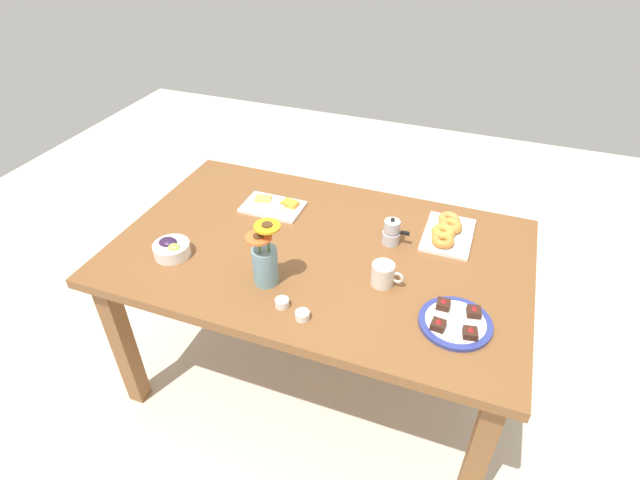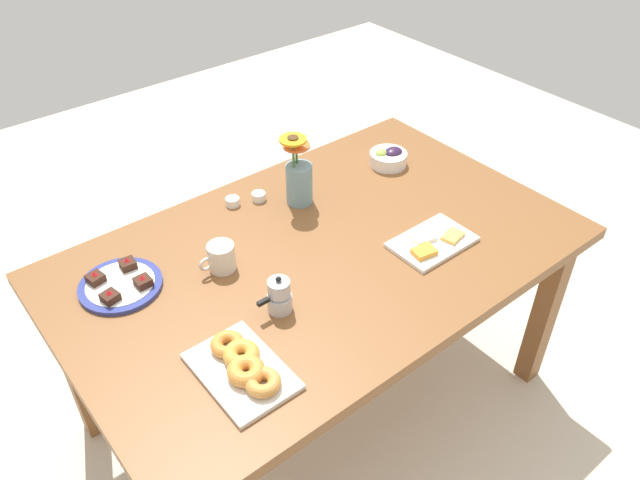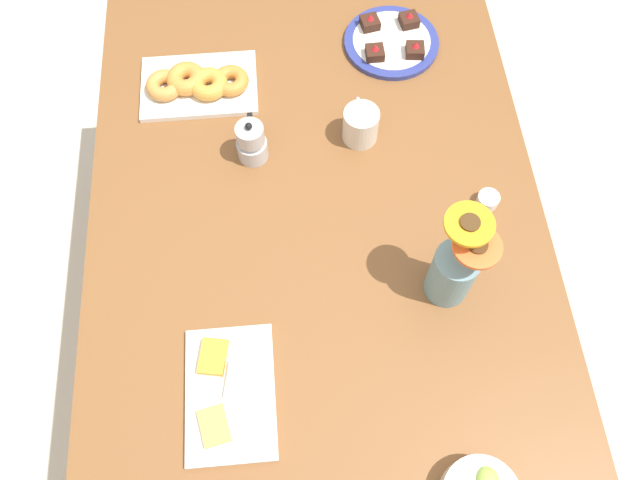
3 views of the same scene
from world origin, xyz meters
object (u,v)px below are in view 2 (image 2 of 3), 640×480
at_px(grape_bowl, 389,158).
at_px(jam_cup_berry, 233,201).
at_px(coffee_mug, 221,257).
at_px(moka_pot, 279,296).
at_px(dining_table, 320,271).
at_px(dessert_plate, 120,284).
at_px(flower_vase, 299,179).
at_px(croissant_platter, 243,366).
at_px(cheese_platter, 432,242).
at_px(jam_cup_honey, 259,196).

xyz_separation_m(grape_bowl, jam_cup_berry, (0.60, -0.14, -0.01)).
bearing_deg(coffee_mug, moka_pot, 97.31).
relative_size(dining_table, grape_bowl, 11.49).
relative_size(dessert_plate, moka_pot, 2.01).
height_order(dining_table, moka_pot, moka_pot).
bearing_deg(flower_vase, croissant_platter, 42.07).
height_order(dining_table, coffee_mug, coffee_mug).
bearing_deg(cheese_platter, moka_pot, -7.10).
bearing_deg(moka_pot, flower_vase, -133.27).
xyz_separation_m(grape_bowl, croissant_platter, (0.97, 0.49, -0.01)).
bearing_deg(dining_table, croissant_platter, 29.58).
relative_size(grape_bowl, cheese_platter, 0.54).
relative_size(cheese_platter, croissant_platter, 0.93).
bearing_deg(jam_cup_honey, flower_vase, 137.38).
bearing_deg(cheese_platter, grape_bowl, -117.63).
bearing_deg(jam_cup_honey, croissant_platter, 52.67).
height_order(cheese_platter, jam_cup_honey, cheese_platter).
distance_m(dining_table, cheese_platter, 0.37).
bearing_deg(jam_cup_honey, moka_pot, 61.65).
relative_size(jam_cup_berry, dessert_plate, 0.20).
bearing_deg(dessert_plate, dining_table, 157.57).
relative_size(croissant_platter, dessert_plate, 1.17).
relative_size(coffee_mug, dessert_plate, 0.49).
xyz_separation_m(dining_table, flower_vase, (-0.11, -0.25, 0.18)).
height_order(dining_table, jam_cup_berry, jam_cup_berry).
bearing_deg(flower_vase, jam_cup_honey, -42.62).
height_order(grape_bowl, flower_vase, flower_vase).
relative_size(croissant_platter, flower_vase, 1.09).
bearing_deg(croissant_platter, dessert_plate, -77.92).
height_order(coffee_mug, moka_pot, moka_pot).
height_order(dining_table, dessert_plate, dessert_plate).
distance_m(dessert_plate, moka_pot, 0.48).
xyz_separation_m(croissant_platter, flower_vase, (-0.56, -0.51, 0.07)).
bearing_deg(moka_pot, jam_cup_honey, -118.35).
relative_size(jam_cup_honey, jam_cup_berry, 1.00).
height_order(grape_bowl, dessert_plate, grape_bowl).
bearing_deg(grape_bowl, dining_table, 24.45).
bearing_deg(dessert_plate, jam_cup_berry, -162.80).
distance_m(dining_table, croissant_platter, 0.53).
xyz_separation_m(jam_cup_berry, flower_vase, (-0.19, 0.13, 0.07)).
bearing_deg(flower_vase, cheese_platter, 111.66).
height_order(flower_vase, moka_pot, flower_vase).
height_order(coffee_mug, flower_vase, flower_vase).
relative_size(jam_cup_berry, moka_pot, 0.40).
relative_size(grape_bowl, croissant_platter, 0.50).
xyz_separation_m(croissant_platter, dessert_plate, (0.10, -0.49, -0.01)).
relative_size(jam_cup_honey, dessert_plate, 0.20).
distance_m(grape_bowl, dessert_plate, 1.08).
height_order(croissant_platter, dessert_plate, same).
xyz_separation_m(grape_bowl, flower_vase, (0.41, -0.02, 0.06)).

